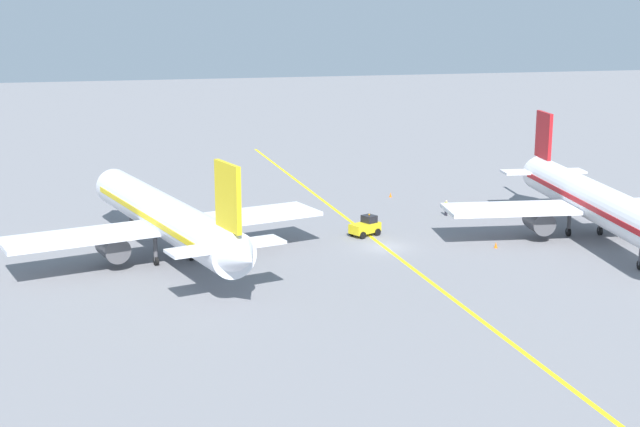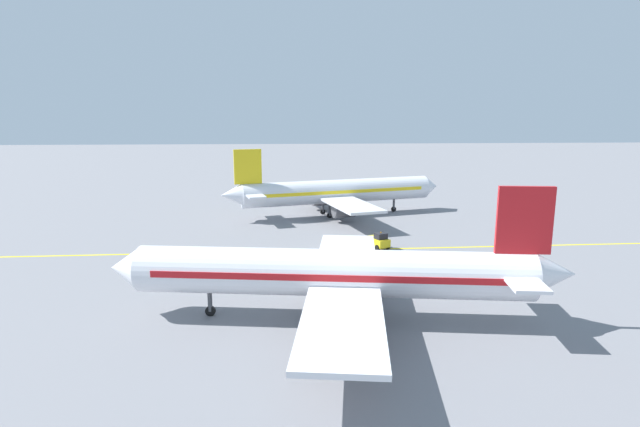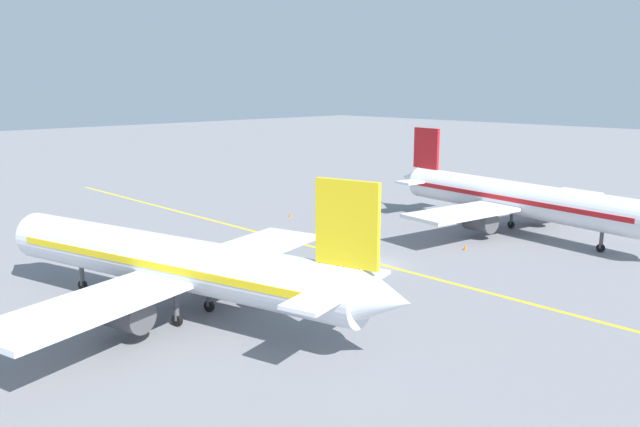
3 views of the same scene
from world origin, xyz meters
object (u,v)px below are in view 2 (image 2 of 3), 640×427
at_px(traffic_cone_mid_apron, 322,275).
at_px(traffic_cone_near_nose, 547,264).
at_px(airplane_at_gate, 338,274).
at_px(ground_crew_worker, 457,268).
at_px(baggage_tug_white, 378,241).
at_px(airplane_adjacent_stand, 336,192).

bearing_deg(traffic_cone_mid_apron, traffic_cone_near_nose, -85.09).
bearing_deg(airplane_at_gate, ground_crew_worker, -53.21).
bearing_deg(traffic_cone_near_nose, traffic_cone_mid_apron, 94.91).
xyz_separation_m(ground_crew_worker, traffic_cone_near_nose, (2.59, -10.46, -0.63)).
bearing_deg(baggage_tug_white, traffic_cone_mid_apron, 144.31).
bearing_deg(traffic_cone_near_nose, ground_crew_worker, 103.92).
relative_size(airplane_at_gate, ground_crew_worker, 21.14).
distance_m(airplane_at_gate, baggage_tug_white, 21.62).
relative_size(airplane_at_gate, airplane_adjacent_stand, 1.01).
distance_m(airplane_at_gate, traffic_cone_mid_apron, 10.66).
bearing_deg(airplane_adjacent_stand, ground_crew_worker, -163.21).
bearing_deg(traffic_cone_mid_apron, airplane_at_gate, -177.30).
bearing_deg(traffic_cone_mid_apron, airplane_adjacent_stand, -7.92).
xyz_separation_m(airplane_at_gate, traffic_cone_near_nose, (12.11, -23.18, -3.43)).
distance_m(baggage_tug_white, traffic_cone_mid_apron, 12.61).
bearing_deg(traffic_cone_near_nose, airplane_at_gate, 117.57).
bearing_deg(traffic_cone_mid_apron, ground_crew_worker, -92.44).
bearing_deg(airplane_adjacent_stand, airplane_at_gate, 174.76).
xyz_separation_m(airplane_at_gate, traffic_cone_mid_apron, (10.08, 0.47, -3.43)).
height_order(baggage_tug_white, traffic_cone_near_nose, baggage_tug_white).
bearing_deg(ground_crew_worker, airplane_adjacent_stand, 16.79).
xyz_separation_m(airplane_adjacent_stand, traffic_cone_mid_apron, (-29.54, 4.11, -3.43)).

